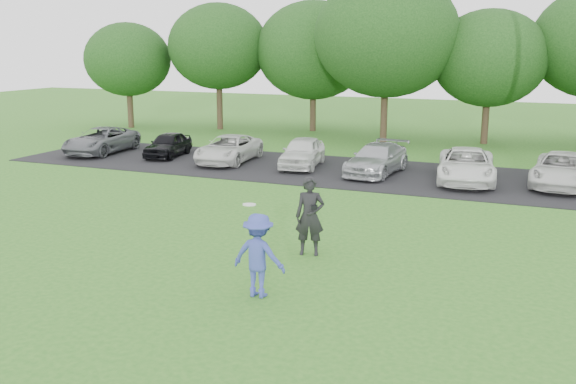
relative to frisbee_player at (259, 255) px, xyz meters
name	(u,v)px	position (x,y,z in m)	size (l,w,h in m)	color
ground	(226,285)	(-0.91, 0.28, -0.87)	(100.00, 100.00, 0.00)	#2B6C1E
parking_lot	(379,174)	(-0.91, 13.28, -0.85)	(32.00, 6.50, 0.03)	black
frisbee_player	(259,255)	(0.00, 0.00, 0.00)	(1.13, 0.66, 1.92)	#3A47A5
camera_bystander	(310,216)	(0.03, 2.89, 0.10)	(0.80, 0.62, 1.94)	black
parked_cars	(384,159)	(-0.74, 13.30, -0.25)	(28.93, 5.04, 1.24)	slate
tree_row	(459,47)	(0.60, 23.04, 4.04)	(42.39, 9.85, 8.64)	#38281C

